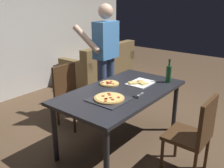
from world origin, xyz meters
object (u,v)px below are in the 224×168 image
(dining_table, at_px, (121,96))
(chair_near_camera, at_px, (195,132))
(person_serving_pizza, at_px, (105,55))
(pepperoni_pizza_on_tray, at_px, (109,98))
(wine_bottle, at_px, (169,74))
(couch, at_px, (101,67))
(second_pizza_plain, at_px, (109,83))
(kitchen_scissors, at_px, (137,96))
(chair_far_side, at_px, (70,91))

(dining_table, distance_m, chair_near_camera, 0.96)
(person_serving_pizza, height_order, pepperoni_pizza_on_tray, person_serving_pizza)
(pepperoni_pizza_on_tray, height_order, wine_bottle, wine_bottle)
(couch, distance_m, person_serving_pizza, 1.96)
(dining_table, bearing_deg, second_pizza_plain, 72.23)
(chair_near_camera, bearing_deg, kitchen_scissors, 94.30)
(chair_far_side, bearing_deg, couch, 28.59)
(person_serving_pizza, bearing_deg, pepperoni_pizza_on_tray, -137.97)
(chair_far_side, relative_size, kitchen_scissors, 4.65)
(wine_bottle, bearing_deg, couch, 61.19)
(pepperoni_pizza_on_tray, xyz_separation_m, wine_bottle, (0.97, -0.24, 0.10))
(chair_far_side, relative_size, couch, 0.52)
(dining_table, height_order, person_serving_pizza, person_serving_pizza)
(chair_far_side, bearing_deg, second_pizza_plain, -83.11)
(couch, height_order, person_serving_pizza, person_serving_pizza)
(kitchen_scissors, height_order, second_pizza_plain, second_pizza_plain)
(wine_bottle, distance_m, kitchen_scissors, 0.70)
(chair_near_camera, bearing_deg, chair_far_side, 90.00)
(pepperoni_pizza_on_tray, height_order, second_pizza_plain, pepperoni_pizza_on_tray)
(dining_table, relative_size, chair_far_side, 1.87)
(couch, bearing_deg, wine_bottle, -118.81)
(chair_near_camera, height_order, wine_bottle, wine_bottle)
(wine_bottle, bearing_deg, chair_near_camera, -134.79)
(couch, relative_size, wine_bottle, 5.43)
(person_serving_pizza, distance_m, wine_bottle, 1.05)
(wine_bottle, height_order, kitchen_scissors, wine_bottle)
(dining_table, xyz_separation_m, couch, (1.90, 1.99, -0.37))
(person_serving_pizza, xyz_separation_m, pepperoni_pizza_on_tray, (-0.89, -0.80, -0.23))
(chair_far_side, xyz_separation_m, pepperoni_pizza_on_tray, (-0.32, -1.02, 0.25))
(wine_bottle, xyz_separation_m, second_pizza_plain, (-0.56, 0.56, -0.11))
(chair_near_camera, relative_size, person_serving_pizza, 0.51)
(couch, bearing_deg, chair_near_camera, -122.91)
(person_serving_pizza, height_order, wine_bottle, person_serving_pizza)
(dining_table, relative_size, second_pizza_plain, 6.69)
(chair_far_side, bearing_deg, chair_near_camera, -90.00)
(dining_table, relative_size, person_serving_pizza, 0.96)
(person_serving_pizza, relative_size, kitchen_scissors, 9.05)
(chair_near_camera, xyz_separation_m, kitchen_scissors, (-0.05, 0.69, 0.24))
(wine_bottle, relative_size, kitchen_scissors, 1.63)
(dining_table, relative_size, couch, 0.98)
(chair_far_side, distance_m, person_serving_pizza, 0.77)
(pepperoni_pizza_on_tray, relative_size, second_pizza_plain, 1.60)
(chair_far_side, height_order, kitchen_scissors, chair_far_side)
(person_serving_pizza, bearing_deg, couch, 43.16)
(wine_bottle, bearing_deg, chair_far_side, 117.06)
(couch, distance_m, wine_bottle, 2.68)
(kitchen_scissors, relative_size, second_pizza_plain, 0.77)
(dining_table, bearing_deg, kitchen_scissors, -101.27)
(kitchen_scissors, bearing_deg, chair_far_side, 87.54)
(chair_near_camera, relative_size, kitchen_scissors, 4.65)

